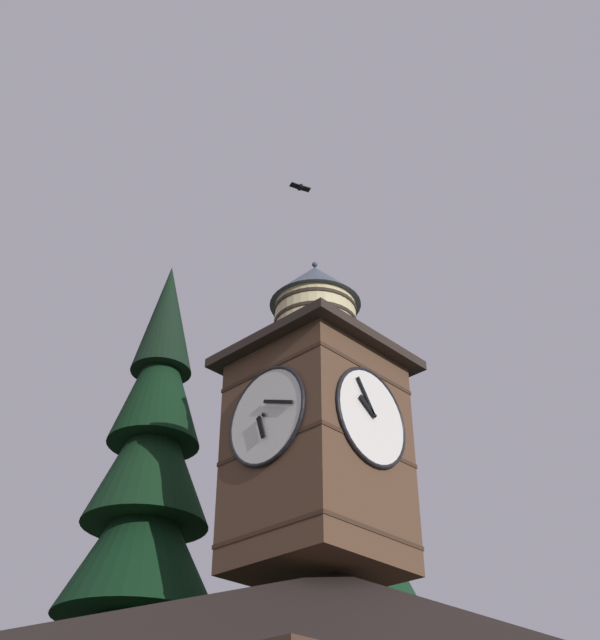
% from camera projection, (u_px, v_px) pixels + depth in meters
% --- Properties ---
extents(clock_tower, '(4.13, 4.13, 8.91)m').
position_uv_depth(clock_tower, '(317.00, 425.00, 20.63)').
color(clock_tower, brown).
rests_on(clock_tower, building_main).
extents(pine_tree_behind, '(6.03, 6.03, 17.93)m').
position_uv_depth(pine_tree_behind, '(138.00, 589.00, 21.76)').
color(pine_tree_behind, '#473323').
rests_on(pine_tree_behind, ground_plane).
extents(flying_bird_high, '(0.71, 0.44, 0.17)m').
position_uv_depth(flying_bird_high, '(300.00, 187.00, 26.50)').
color(flying_bird_high, black).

